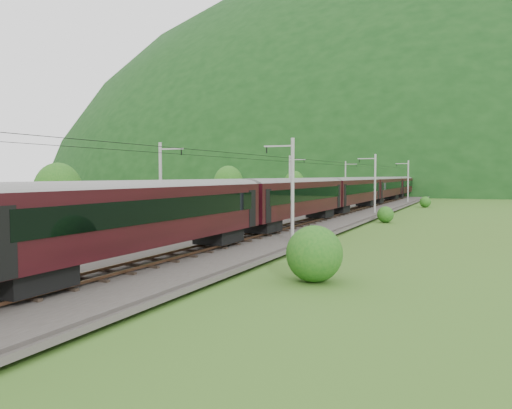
% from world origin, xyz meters
% --- Properties ---
extents(ground, '(600.00, 600.00, 0.00)m').
position_xyz_m(ground, '(0.00, 0.00, 0.00)').
color(ground, '#3C5A1C').
rests_on(ground, ground).
extents(railbed, '(14.00, 220.00, 0.30)m').
position_xyz_m(railbed, '(0.00, 10.00, 0.15)').
color(railbed, '#38332D').
rests_on(railbed, ground).
extents(track_left, '(2.40, 220.00, 0.27)m').
position_xyz_m(track_left, '(-2.40, 10.00, 0.37)').
color(track_left, brown).
rests_on(track_left, railbed).
extents(track_right, '(2.40, 220.00, 0.27)m').
position_xyz_m(track_right, '(2.40, 10.00, 0.37)').
color(track_right, brown).
rests_on(track_right, railbed).
extents(catenary_left, '(2.54, 192.28, 8.00)m').
position_xyz_m(catenary_left, '(-6.12, 32.00, 4.50)').
color(catenary_left, gray).
rests_on(catenary_left, railbed).
extents(catenary_right, '(2.54, 192.28, 8.00)m').
position_xyz_m(catenary_right, '(6.12, 32.00, 4.50)').
color(catenary_right, gray).
rests_on(catenary_right, railbed).
extents(overhead_wires, '(4.83, 198.00, 0.03)m').
position_xyz_m(overhead_wires, '(0.00, 10.00, 7.10)').
color(overhead_wires, black).
rests_on(overhead_wires, ground).
extents(mountain_main, '(504.00, 360.00, 244.00)m').
position_xyz_m(mountain_main, '(0.00, 260.00, 0.00)').
color(mountain_main, black).
rests_on(mountain_main, ground).
extents(mountain_ridge, '(336.00, 280.00, 132.00)m').
position_xyz_m(mountain_ridge, '(-120.00, 300.00, 0.00)').
color(mountain_ridge, black).
rests_on(mountain_ridge, ground).
extents(train, '(3.21, 177.22, 5.59)m').
position_xyz_m(train, '(2.40, 34.94, 3.76)').
color(train, black).
rests_on(train, ground).
extents(hazard_post_near, '(0.17, 0.17, 1.61)m').
position_xyz_m(hazard_post_near, '(-0.47, 39.12, 1.11)').
color(hazard_post_near, red).
rests_on(hazard_post_near, railbed).
extents(hazard_post_far, '(0.16, 0.16, 1.51)m').
position_xyz_m(hazard_post_far, '(0.05, 63.76, 1.05)').
color(hazard_post_far, red).
rests_on(hazard_post_far, railbed).
extents(signal, '(0.24, 0.24, 2.21)m').
position_xyz_m(signal, '(-3.33, 59.65, 1.60)').
color(signal, black).
rests_on(signal, railbed).
extents(vegetation_left, '(12.85, 144.22, 7.02)m').
position_xyz_m(vegetation_left, '(-15.34, 23.97, 2.83)').
color(vegetation_left, '#1C5215').
rests_on(vegetation_left, ground).
extents(vegetation_right, '(4.85, 96.50, 2.59)m').
position_xyz_m(vegetation_right, '(11.50, -3.67, 1.09)').
color(vegetation_right, '#1C5215').
rests_on(vegetation_right, ground).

